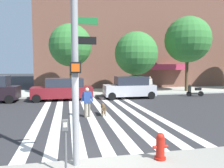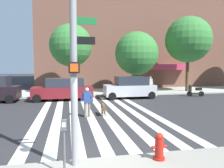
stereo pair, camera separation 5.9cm
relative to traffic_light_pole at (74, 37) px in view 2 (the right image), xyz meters
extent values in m
plane|color=#2B2B2D|center=(0.65, 7.24, -3.52)|extent=(160.00, 160.00, 0.00)
cube|color=#AAAEA3|center=(0.65, 17.10, -3.45)|extent=(80.00, 6.00, 0.15)
cube|color=silver|center=(-1.66, 7.24, -3.52)|extent=(0.45, 13.11, 0.01)
cube|color=silver|center=(-0.76, 7.24, -3.52)|extent=(0.45, 13.11, 0.01)
cube|color=silver|center=(0.14, 7.24, -3.52)|extent=(0.45, 13.11, 0.01)
cube|color=silver|center=(1.04, 7.24, -3.52)|extent=(0.45, 13.11, 0.01)
cube|color=silver|center=(1.94, 7.24, -3.52)|extent=(0.45, 13.11, 0.01)
cube|color=silver|center=(2.84, 7.24, -3.52)|extent=(0.45, 13.11, 0.01)
cube|color=silver|center=(3.74, 7.24, -3.52)|extent=(0.45, 13.11, 0.01)
cube|color=silver|center=(4.64, 7.24, -3.52)|extent=(0.45, 13.11, 0.01)
cube|color=#B02D4C|center=(12.08, 19.50, -0.77)|extent=(5.00, 1.60, 0.70)
cylinder|color=gray|center=(-0.01, 0.05, -0.47)|extent=(0.18, 0.18, 5.80)
cube|color=black|center=(-0.01, -0.15, -0.77)|extent=(0.28, 0.18, 0.28)
cube|color=#E54C14|center=(-0.01, -0.25, -0.77)|extent=(0.20, 0.01, 0.20)
cube|color=#19662D|center=(0.29, 0.05, 0.43)|extent=(0.60, 0.03, 0.18)
cube|color=black|center=(0.27, 0.05, -0.07)|extent=(0.56, 0.03, 0.20)
cylinder|color=#AA1C12|center=(2.34, -0.09, -3.34)|extent=(0.32, 0.32, 0.06)
cylinder|color=#AA1C12|center=(2.34, -0.09, -3.04)|extent=(0.24, 0.24, 0.55)
sphere|color=#AA1C12|center=(2.34, -0.09, -2.72)|extent=(0.23, 0.23, 0.23)
cylinder|color=#AA1C12|center=(2.17, -0.09, -3.01)|extent=(0.10, 0.09, 0.09)
cylinder|color=#AA1C12|center=(2.51, -0.09, -3.01)|extent=(0.10, 0.09, 0.09)
cylinder|color=#515456|center=(-0.28, -0.44, -2.82)|extent=(0.06, 0.06, 1.10)
cube|color=#515456|center=(-0.28, -0.44, -2.14)|extent=(0.14, 0.10, 0.26)
cube|color=beige|center=(-0.28, -0.49, -2.12)|extent=(0.09, 0.01, 0.12)
cylinder|color=black|center=(-4.50, 11.72, -3.19)|extent=(0.67, 0.24, 0.66)
cylinder|color=black|center=(-4.45, 13.39, -3.19)|extent=(0.67, 0.24, 0.66)
cube|color=maroon|center=(-0.60, 12.60, -2.84)|extent=(4.94, 1.98, 0.87)
cube|color=#232833|center=(-0.40, 12.60, -2.05)|extent=(3.06, 1.71, 0.71)
cylinder|color=black|center=(-2.54, 11.70, -3.19)|extent=(0.67, 0.24, 0.66)
cylinder|color=black|center=(-2.59, 13.39, -3.19)|extent=(0.67, 0.24, 0.66)
cylinder|color=black|center=(1.39, 11.80, -3.19)|extent=(0.67, 0.24, 0.66)
cylinder|color=black|center=(1.35, 13.50, -3.19)|extent=(0.67, 0.24, 0.66)
cube|color=#B3B2B8|center=(5.17, 12.60, -2.81)|extent=(4.44, 2.03, 0.93)
cube|color=#232833|center=(5.35, 12.60, -1.96)|extent=(2.75, 1.77, 0.76)
cylinder|color=black|center=(3.43, 11.71, -3.19)|extent=(0.66, 0.23, 0.66)
cylinder|color=black|center=(3.45, 13.53, -3.19)|extent=(0.66, 0.23, 0.66)
cylinder|color=black|center=(6.89, 11.67, -3.19)|extent=(0.66, 0.23, 0.66)
cylinder|color=black|center=(6.91, 13.49, -3.19)|extent=(0.66, 0.23, 0.66)
cylinder|color=black|center=(11.02, 12.51, -3.28)|extent=(0.49, 0.17, 0.48)
cylinder|color=black|center=(12.15, 12.34, -3.28)|extent=(0.50, 0.21, 0.48)
cube|color=black|center=(11.63, 12.42, -3.23)|extent=(0.84, 0.44, 0.08)
cube|color=black|center=(11.88, 12.38, -2.83)|extent=(0.56, 0.37, 0.24)
cube|color=black|center=(11.07, 12.50, -2.78)|extent=(0.24, 0.31, 0.60)
cylinder|color=black|center=(11.07, 12.50, -2.43)|extent=(0.11, 0.50, 0.04)
cylinder|color=#4C3823|center=(0.19, 15.67, -1.59)|extent=(0.25, 0.25, 3.57)
sphere|color=#337533|center=(0.19, 15.67, 1.32)|extent=(4.09, 4.09, 4.09)
cylinder|color=#4C3823|center=(6.71, 15.33, -1.98)|extent=(0.25, 0.25, 2.79)
sphere|color=#337533|center=(6.71, 15.33, 0.62)|extent=(4.37, 4.37, 4.37)
cylinder|color=#4C3823|center=(12.51, 15.47, -1.28)|extent=(0.34, 0.34, 4.18)
sphere|color=#337533|center=(12.51, 15.47, 2.15)|extent=(4.88, 4.88, 4.88)
cylinder|color=#6B6051|center=(0.76, 6.09, -3.11)|extent=(0.16, 0.16, 0.82)
cylinder|color=#6B6051|center=(0.96, 6.08, -3.11)|extent=(0.16, 0.16, 0.82)
cube|color=navy|center=(0.86, 6.08, -2.40)|extent=(0.39, 0.26, 0.60)
cylinder|color=navy|center=(0.62, 6.10, -2.37)|extent=(0.23, 0.10, 0.57)
cylinder|color=navy|center=(1.10, 6.07, -2.37)|extent=(0.23, 0.10, 0.57)
sphere|color=beige|center=(0.86, 6.08, -1.99)|extent=(0.23, 0.23, 0.22)
cylinder|color=brown|center=(1.81, 6.34, -3.07)|extent=(0.30, 0.73, 0.26)
sphere|color=brown|center=(1.83, 6.77, -2.97)|extent=(0.21, 0.21, 0.20)
cylinder|color=brown|center=(1.78, 5.88, -3.02)|extent=(0.05, 0.24, 0.16)
cylinder|color=brown|center=(1.75, 6.59, -3.36)|extent=(0.06, 0.06, 0.32)
cylinder|color=brown|center=(1.89, 6.58, -3.36)|extent=(0.06, 0.06, 0.32)
cylinder|color=brown|center=(1.72, 6.09, -3.36)|extent=(0.06, 0.06, 0.32)
cylinder|color=brown|center=(1.86, 6.08, -3.36)|extent=(0.06, 0.06, 0.32)
cylinder|color=black|center=(8.20, 15.03, -2.96)|extent=(0.19, 0.19, 0.82)
cylinder|color=black|center=(8.01, 14.97, -2.96)|extent=(0.19, 0.19, 0.82)
cube|color=#B2ADA3|center=(8.10, 15.00, -2.25)|extent=(0.43, 0.34, 0.60)
cylinder|color=#B2ADA3|center=(8.33, 15.07, -2.22)|extent=(0.24, 0.15, 0.57)
cylinder|color=#B2ADA3|center=(7.87, 14.93, -2.22)|extent=(0.24, 0.15, 0.57)
sphere|color=tan|center=(8.10, 15.00, -1.84)|extent=(0.28, 0.28, 0.22)
camera|label=1|loc=(-0.22, -5.59, -0.75)|focal=34.43mm
camera|label=2|loc=(-0.17, -5.60, -0.75)|focal=34.43mm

